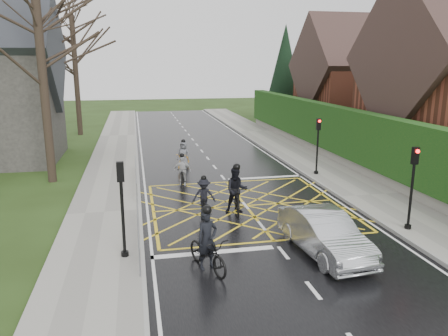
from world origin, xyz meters
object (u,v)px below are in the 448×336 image
object	(u,v)px
cyclist_front	(182,174)
cyclist_lead	(184,158)
cyclist_rear	(208,249)
cyclist_back	(237,194)
cyclist_mid	(204,200)
car	(324,233)

from	to	relation	value
cyclist_front	cyclist_lead	world-z (taller)	cyclist_lead
cyclist_rear	cyclist_back	distance (m)	5.26
cyclist_mid	car	distance (m)	5.69
cyclist_lead	cyclist_back	bearing A→B (deg)	-56.50
cyclist_back	car	world-z (taller)	cyclist_back
cyclist_rear	cyclist_front	xyz separation A→B (m)	(0.29, 9.50, -0.04)
car	cyclist_rear	bearing A→B (deg)	179.61
cyclist_front	car	xyz separation A→B (m)	(3.62, -9.16, 0.09)
cyclist_mid	cyclist_front	size ratio (longest dim) A/B	1.00
cyclist_front	car	size ratio (longest dim) A/B	0.40
cyclist_front	cyclist_lead	size ratio (longest dim) A/B	0.91
cyclist_rear	cyclist_back	size ratio (longest dim) A/B	1.01
cyclist_mid	car	world-z (taller)	cyclist_mid
cyclist_mid	cyclist_rear	bearing A→B (deg)	-91.48
cyclist_mid	cyclist_lead	distance (m)	8.13
cyclist_front	car	world-z (taller)	cyclist_front
cyclist_mid	cyclist_lead	world-z (taller)	cyclist_lead
cyclist_mid	cyclist_front	bearing A→B (deg)	101.63
cyclist_lead	cyclist_rear	bearing A→B (deg)	-68.50
cyclist_mid	cyclist_front	xyz separation A→B (m)	(-0.41, 4.46, 0.02)
cyclist_rear	car	world-z (taller)	cyclist_rear
cyclist_back	cyclist_lead	bearing A→B (deg)	107.32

